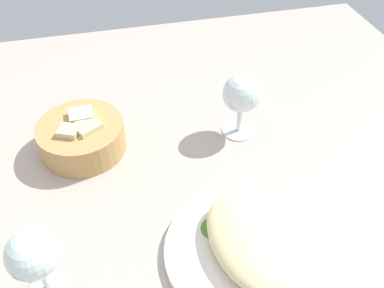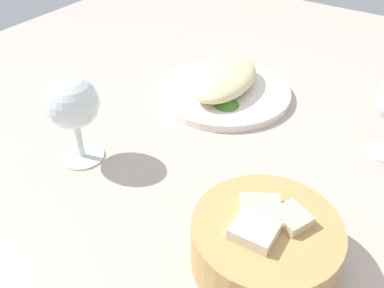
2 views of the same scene
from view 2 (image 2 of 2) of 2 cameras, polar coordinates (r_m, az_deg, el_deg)
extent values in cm
cube|color=#B7A498|center=(72.25, 5.54, 0.91)|extent=(140.00, 140.00, 2.00)
cylinder|color=silver|center=(81.46, 4.30, 6.95)|extent=(25.03, 25.03, 1.40)
ellipsoid|color=beige|center=(80.11, 4.39, 8.67)|extent=(19.01, 12.04, 4.18)
cone|color=#407C2A|center=(75.75, 4.68, 5.65)|extent=(4.58, 4.58, 1.38)
cylinder|color=tan|center=(50.44, 9.73, -13.03)|extent=(16.90, 16.90, 6.18)
cube|color=beige|center=(47.61, 8.19, -12.68)|extent=(4.35, 4.79, 4.61)
cube|color=beige|center=(49.50, 13.05, -10.58)|extent=(4.55, 4.74, 3.71)
cube|color=beige|center=(50.26, 8.99, -10.03)|extent=(6.01, 6.16, 4.66)
cylinder|color=silver|center=(68.06, -14.48, -1.48)|extent=(6.73, 6.73, 0.60)
cylinder|color=silver|center=(66.31, -14.86, 0.53)|extent=(1.00, 1.00, 5.33)
sphere|color=silver|center=(62.78, -15.79, 5.35)|extent=(7.79, 7.79, 7.79)
camera|label=1|loc=(0.98, 31.82, 42.83)|focal=38.32mm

